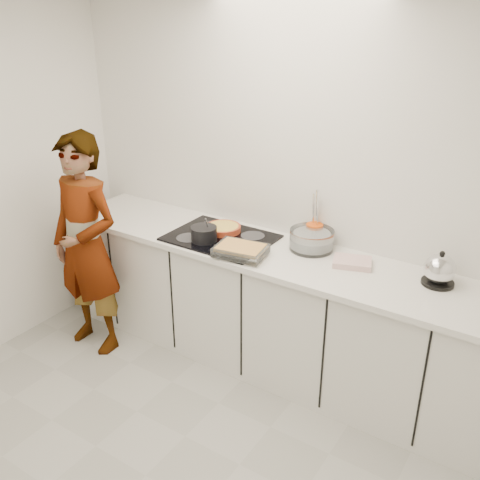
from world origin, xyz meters
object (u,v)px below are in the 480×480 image
Objects in this scene: utensil_crock at (314,234)px; cook at (86,246)px; saucepan at (204,234)px; kettle at (440,270)px; baking_dish at (241,250)px; tart_dish at (223,228)px; mixing_bowl at (312,240)px; hob at (221,238)px.

utensil_crock is 1.64m from cook.
saucepan is 1.54m from kettle.
baking_dish is 0.55m from utensil_crock.
kettle is at bearing -8.47° from utensil_crock.
tart_dish is 1.81× the size of utensil_crock.
saucepan is 0.74m from mixing_bowl.
saucepan is at bearing 170.97° from baking_dish.
kettle is (1.18, 0.32, 0.04)m from baking_dish.
saucepan is 0.88m from cook.
kettle is (1.50, 0.06, 0.05)m from tart_dish.
saucepan is at bearing 25.29° from cook.
utensil_crock is (0.65, 0.40, 0.01)m from saucepan.
saucepan is at bearing -169.99° from kettle.
baking_dish is 1.65× the size of kettle.
utensil_crock reaches higher than baking_dish.
utensil_crock is (0.31, 0.45, 0.02)m from baking_dish.
baking_dish is 0.22× the size of cook.
cook reaches higher than utensil_crock.
kettle reaches higher than mixing_bowl.
hob is at bearing 29.92° from cook.
tart_dish is 0.66m from utensil_crock.
cook reaches higher than tart_dish.
kettle is 0.13× the size of cook.
mixing_bowl reaches higher than baking_dish.
kettle reaches higher than tart_dish.
baking_dish is (0.32, -0.26, 0.01)m from tart_dish.
hob is 0.43× the size of cook.
utensil_crock is 0.09× the size of cook.
utensil_crock is (0.59, 0.28, 0.06)m from hob.
mixing_bowl reaches higher than tart_dish.
saucepan is 0.34m from baking_dish.
saucepan reaches higher than baking_dish.
hob is 1.47m from kettle.
hob is 3.53× the size of saucepan.
tart_dish is at bearing 140.86° from baking_dish.
mixing_bowl is 0.09m from utensil_crock.
hob is 2.76× the size of tart_dish.
kettle is at bearing 2.24° from tart_dish.
cook is at bearing -164.17° from baking_dish.
cook is at bearing -151.75° from utensil_crock.
baking_dish is at bearing -164.76° from kettle.
hob is at bearing -154.33° from utensil_crock.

